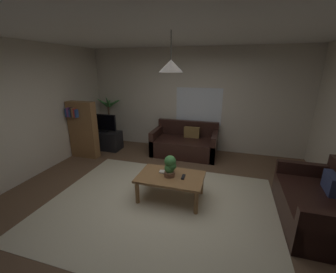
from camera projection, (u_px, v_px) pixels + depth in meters
floor at (163, 199)px, 3.77m from camera, size 5.68×5.21×0.02m
rug at (159, 205)px, 3.59m from camera, size 3.69×2.87×0.01m
wall_back at (193, 100)px, 5.76m from camera, size 5.80×0.06×2.68m
wall_left at (20, 114)px, 4.14m from camera, size 0.06×5.21×2.68m
ceiling at (162, 29)px, 2.94m from camera, size 5.68×5.21×0.02m
window_pane at (199, 107)px, 5.74m from camera, size 1.21×0.01×0.97m
couch_under_window at (185, 144)px, 5.62m from camera, size 1.63×0.89×0.82m
couch_right_side at (319, 207)px, 3.12m from camera, size 0.89×1.53×0.82m
coffee_table at (171, 179)px, 3.69m from camera, size 1.11×0.70×0.43m
book_on_table_0 at (163, 172)px, 3.79m from camera, size 0.13×0.12×0.02m
remote_on_table_0 at (183, 177)px, 3.61m from camera, size 0.05×0.16×0.02m
potted_plant_on_table at (170, 166)px, 3.62m from camera, size 0.20×0.21×0.36m
tv_stand at (105, 140)px, 6.01m from camera, size 0.90×0.44×0.50m
tv at (103, 123)px, 5.84m from camera, size 0.77×0.16×0.48m
potted_palm_corner at (110, 120)px, 6.38m from camera, size 1.01×0.83×1.49m
bookshelf_corner at (83, 129)px, 5.35m from camera, size 0.70×0.31×1.40m
pendant_lamp at (171, 66)px, 3.12m from camera, size 0.36×0.36×0.56m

